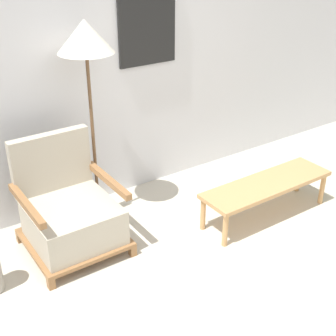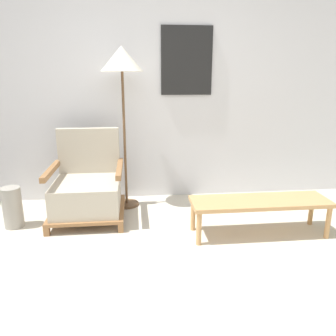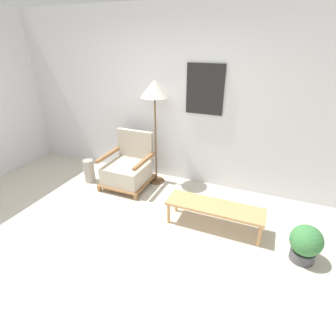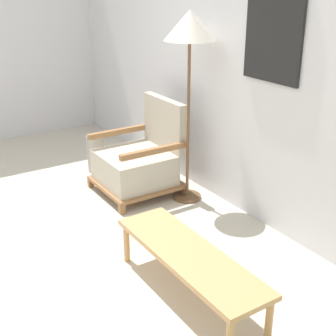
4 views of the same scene
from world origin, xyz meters
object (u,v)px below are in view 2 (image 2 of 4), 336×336
object	(u,v)px
armchair	(88,189)
coffee_table	(260,204)
floor_lamp	(122,66)
vase	(13,207)

from	to	relation	value
armchair	coffee_table	bearing A→B (deg)	-18.62
armchair	floor_lamp	bearing A→B (deg)	37.82
armchair	floor_lamp	size ratio (longest dim) A/B	0.52
floor_lamp	vase	xyz separation A→B (m)	(-1.06, -0.44, -1.29)
coffee_table	floor_lamp	bearing A→B (deg)	145.58
armchair	vase	bearing A→B (deg)	-168.10
coffee_table	vase	bearing A→B (deg)	170.28
armchair	vase	size ratio (longest dim) A/B	2.23
floor_lamp	armchair	bearing A→B (deg)	-142.18
armchair	floor_lamp	distance (m)	1.27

